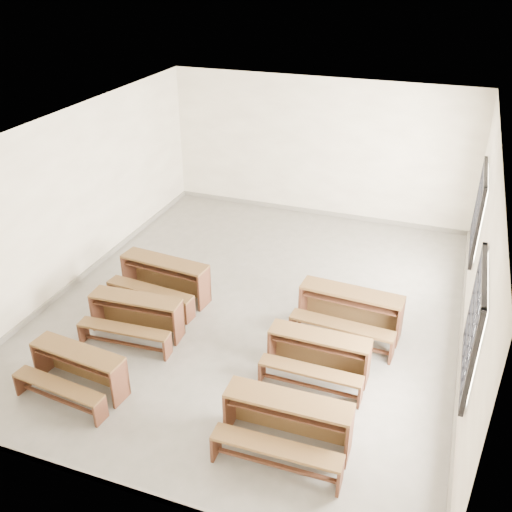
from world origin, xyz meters
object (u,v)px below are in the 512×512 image
(desk_set_1, at_px, (135,314))
(desk_set_3, at_px, (287,420))
(desk_set_0, at_px, (77,368))
(desk_set_4, at_px, (318,353))
(desk_set_2, at_px, (164,277))
(desk_set_5, at_px, (350,309))

(desk_set_1, distance_m, desk_set_3, 3.35)
(desk_set_0, distance_m, desk_set_4, 3.47)
(desk_set_2, relative_size, desk_set_5, 1.00)
(desk_set_0, bearing_deg, desk_set_1, 92.13)
(desk_set_0, distance_m, desk_set_1, 1.45)
(desk_set_3, relative_size, desk_set_5, 0.94)
(desk_set_1, relative_size, desk_set_3, 0.96)
(desk_set_1, xyz_separation_m, desk_set_5, (3.26, 1.24, 0.04))
(desk_set_1, xyz_separation_m, desk_set_2, (-0.09, 1.16, 0.03))
(desk_set_1, height_order, desk_set_3, desk_set_3)
(desk_set_0, height_order, desk_set_4, desk_set_4)
(desk_set_0, distance_m, desk_set_5, 4.30)
(desk_set_4, bearing_deg, desk_set_0, -154.14)
(desk_set_1, height_order, desk_set_5, desk_set_5)
(desk_set_5, bearing_deg, desk_set_0, -137.56)
(desk_set_1, relative_size, desk_set_4, 1.03)
(desk_set_4, bearing_deg, desk_set_3, -90.25)
(desk_set_0, distance_m, desk_set_3, 3.11)
(desk_set_2, bearing_deg, desk_set_5, 6.95)
(desk_set_2, distance_m, desk_set_5, 3.35)
(desk_set_0, height_order, desk_set_2, desk_set_2)
(desk_set_0, relative_size, desk_set_5, 0.88)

